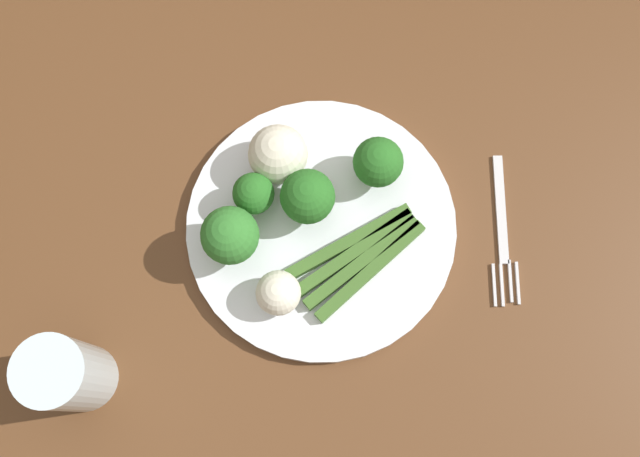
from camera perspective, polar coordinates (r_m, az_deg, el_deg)
ground_plane at (r=1.50m, az=-1.01°, el=-6.81°), size 6.00×6.00×0.02m
dining_table at (r=0.88m, az=-1.71°, el=-1.18°), size 1.29×0.92×0.72m
plate at (r=0.78m, az=-0.00°, el=-0.23°), size 0.28×0.28×0.01m
asparagus_bundle at (r=0.76m, az=3.01°, el=-2.23°), size 0.13×0.14×0.01m
broccoli_outer_edge at (r=0.75m, az=-5.17°, el=2.69°), size 0.04×0.04×0.05m
broccoli_back_right at (r=0.73m, az=-6.98°, el=-0.56°), size 0.06×0.06×0.07m
broccoli_left at (r=0.74m, az=-0.97°, el=2.46°), size 0.06×0.06×0.07m
broccoli_right at (r=0.75m, az=4.51°, el=5.12°), size 0.05×0.05×0.06m
cauliflower_front at (r=0.73m, az=-3.24°, el=-5.00°), size 0.05×0.05×0.05m
cauliflower_near_fork at (r=0.76m, az=-3.27°, el=5.75°), size 0.06×0.06×0.06m
fork at (r=0.80m, az=13.91°, el=-0.28°), size 0.06×0.16×0.00m
water_glass at (r=0.74m, az=-18.97°, el=-10.65°), size 0.07×0.07×0.11m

